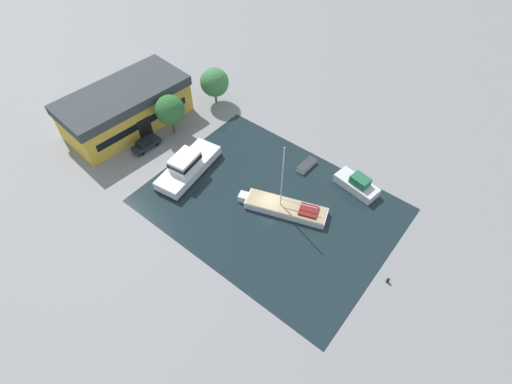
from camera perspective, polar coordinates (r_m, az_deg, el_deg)
name	(u,v)px	position (r m, az deg, el deg)	size (l,w,h in m)	color
ground_plane	(270,205)	(55.22, 2.01, -1.90)	(440.00, 440.00, 0.00)	gray
water_canal	(270,205)	(55.22, 2.01, -1.90)	(24.64, 33.15, 0.01)	#19282D
warehouse_building	(126,107)	(68.85, -18.12, 11.43)	(21.00, 11.48, 6.49)	gold
quay_tree_near_building	(170,110)	(64.16, -12.20, 11.42)	(4.59, 4.59, 7.00)	brown
quay_tree_by_water	(214,82)	(70.25, -5.96, 15.33)	(4.87, 4.87, 6.47)	brown
parked_car	(146,144)	(64.78, -15.48, 6.61)	(4.67, 2.02, 1.71)	#1E2328
sailboat_moored	(285,207)	(54.27, 4.17, -2.22)	(6.54, 12.35, 11.47)	silver
motor_cruiser	(188,166)	(59.23, -9.74, 3.62)	(11.65, 5.69, 3.56)	white
small_dinghy	(307,165)	(60.35, 7.23, 3.83)	(3.58, 1.50, 0.69)	silver
cabin_boat	(357,184)	(58.24, 14.25, 1.07)	(3.59, 6.72, 2.53)	silver
mooring_bollard	(388,280)	(50.83, 18.34, -11.88)	(0.38, 0.38, 0.75)	black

